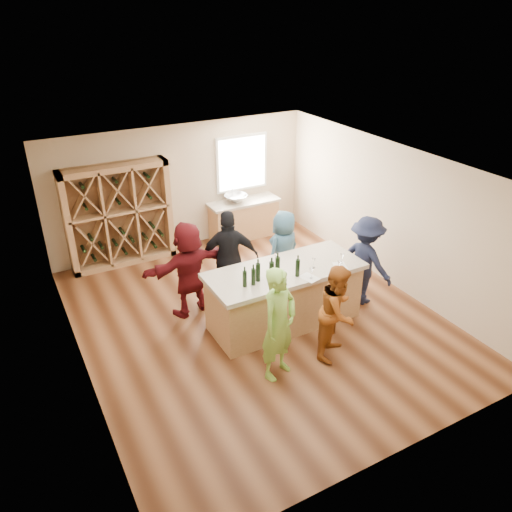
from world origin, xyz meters
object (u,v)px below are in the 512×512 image
tasting_counter_base (284,298)px  person_near_left (279,324)px  wine_bottle_b (253,277)px  wine_bottle_f (298,268)px  sink (236,199)px  wine_bottle_a (245,279)px  person_server (365,261)px  wine_bottle_c (258,272)px  person_far_right (284,250)px  wine_bottle_d (272,271)px  wine_bottle_e (278,266)px  wine_rack (119,216)px  person_near_right (338,311)px  person_far_left (189,269)px  person_far_mid (230,258)px

tasting_counter_base → person_near_left: size_ratio=1.43×
wine_bottle_b → wine_bottle_f: (0.77, -0.10, 0.01)m
wine_bottle_f → sink: bearing=78.5°
wine_bottle_f → wine_bottle_a: bearing=173.0°
sink → wine_bottle_a: wine_bottle_a is taller
wine_bottle_b → person_server: size_ratio=0.17×
wine_bottle_c → person_far_right: 1.78m
wine_bottle_d → wine_bottle_e: wine_bottle_d is taller
wine_bottle_b → wine_bottle_c: wine_bottle_c is taller
wine_bottle_a → wine_rack: bearing=104.8°
wine_bottle_d → person_near_right: person_near_right is taller
sink → wine_bottle_a: (-1.69, -3.72, 0.20)m
wine_rack → wine_bottle_d: 4.11m
person_server → wine_bottle_f: person_server is taller
wine_bottle_e → wine_bottle_f: 0.33m
sink → person_far_left: (-2.14, -2.42, -0.13)m
wine_bottle_f → person_near_right: bearing=-74.9°
wine_bottle_d → wine_rack: bearing=111.0°
wine_bottle_c → sink: bearing=68.8°
person_far_mid → person_far_left: size_ratio=1.04×
wine_bottle_c → person_near_right: bearing=-49.3°
wine_bottle_e → person_near_right: person_near_right is taller
person_far_mid → wine_bottle_f: 1.53m
wine_bottle_c → person_near_left: bearing=-101.3°
wine_bottle_f → person_far_left: bearing=133.9°
sink → person_near_right: 4.71m
person_far_mid → wine_bottle_d: bearing=116.8°
wine_bottle_e → person_near_right: (0.50, -1.02, -0.45)m
wine_rack → person_far_left: bearing=-77.3°
wine_rack → wine_bottle_c: (1.28, -3.73, 0.14)m
wine_bottle_d → tasting_counter_base: bearing=29.4°
wine_rack → person_far_left: wine_rack is taller
tasting_counter_base → wine_bottle_d: (-0.40, -0.23, 0.75)m
wine_rack → person_near_right: wine_rack is taller
wine_bottle_f → tasting_counter_base: bearing=99.5°
wine_bottle_c → wine_bottle_d: bearing=-27.3°
wine_rack → wine_bottle_e: size_ratio=6.63×
wine_bottle_a → wine_bottle_e: (0.64, 0.07, 0.03)m
wine_rack → person_server: 5.13m
wine_bottle_c → wine_bottle_b: bearing=-149.3°
wine_rack → wine_bottle_b: (1.15, -3.80, 0.12)m
tasting_counter_base → person_server: bearing=-3.4°
person_far_mid → person_far_left: person_far_mid is taller
person_near_left → wine_bottle_f: 1.22m
wine_bottle_a → wine_bottle_f: 0.92m
wine_bottle_e → person_server: (1.90, 0.02, -0.39)m
wine_rack → wine_bottle_e: (1.65, -3.72, 0.15)m
wine_bottle_f → wine_rack: bearing=116.2°
person_near_right → person_far_left: bearing=90.6°
wine_rack → sink: bearing=-1.5°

